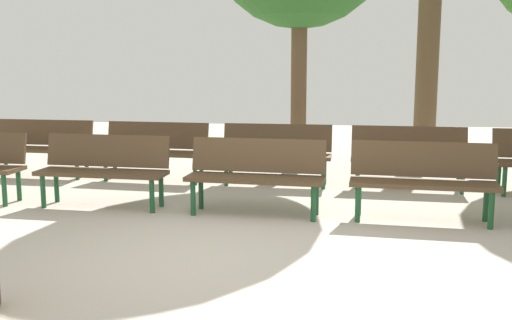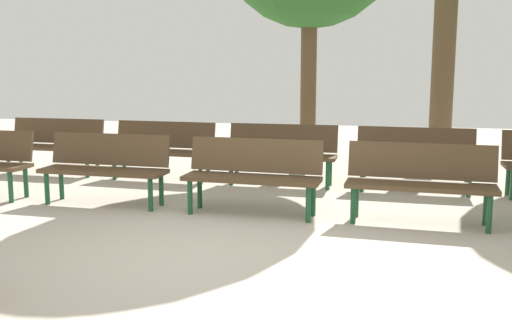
% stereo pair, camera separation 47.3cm
% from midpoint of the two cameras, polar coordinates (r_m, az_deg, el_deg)
% --- Properties ---
extents(ground_plane, '(24.15, 24.15, 0.00)m').
position_cam_midpoint_polar(ground_plane, '(5.50, -5.46, -9.18)').
color(ground_plane, '#B2A899').
extents(bench_r0_c1, '(1.62, 0.56, 0.87)m').
position_cam_midpoint_polar(bench_r0_c1, '(7.52, -16.29, -0.56)').
color(bench_r0_c1, '#4C3823').
rests_on(bench_r0_c1, ground_plane).
extents(bench_r0_c2, '(1.63, 0.59, 0.87)m').
position_cam_midpoint_polar(bench_r0_c2, '(6.85, -1.97, -1.11)').
color(bench_r0_c2, '#4C3823').
rests_on(bench_r0_c2, ground_plane).
extents(bench_r0_c3, '(1.63, 0.59, 0.87)m').
position_cam_midpoint_polar(bench_r0_c3, '(6.75, 13.96, -1.54)').
color(bench_r0_c3, '#4C3823').
rests_on(bench_r0_c3, ground_plane).
extents(bench_r1_c0, '(1.62, 0.55, 0.87)m').
position_cam_midpoint_polar(bench_r1_c0, '(9.91, -21.38, 1.46)').
color(bench_r1_c0, '#4C3823').
rests_on(bench_r1_c0, ground_plane).
extents(bench_r1_c1, '(1.63, 0.59, 0.87)m').
position_cam_midpoint_polar(bench_r1_c1, '(9.02, -11.27, 1.21)').
color(bench_r1_c1, '#4C3823').
rests_on(bench_r1_c1, ground_plane).
extents(bench_r1_c2, '(1.61, 0.52, 0.87)m').
position_cam_midpoint_polar(bench_r1_c2, '(8.56, 0.40, 0.96)').
color(bench_r1_c2, '#4C3823').
rests_on(bench_r1_c2, ground_plane).
extents(bench_r1_c3, '(1.62, 0.55, 0.87)m').
position_cam_midpoint_polar(bench_r1_c3, '(8.45, 13.07, 0.61)').
color(bench_r1_c3, '#4C3823').
rests_on(bench_r1_c3, ground_plane).
extents(tree_0, '(0.40, 0.40, 2.99)m').
position_cam_midpoint_polar(tree_0, '(11.22, 15.07, 7.68)').
color(tree_0, brown).
rests_on(tree_0, ground_plane).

